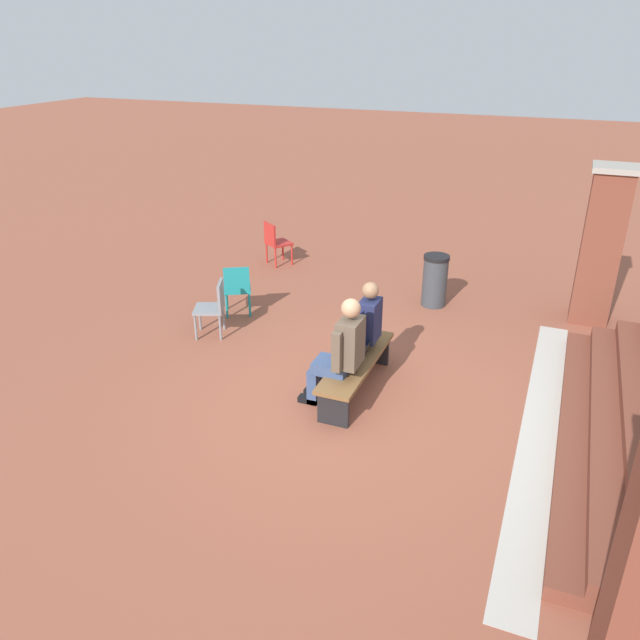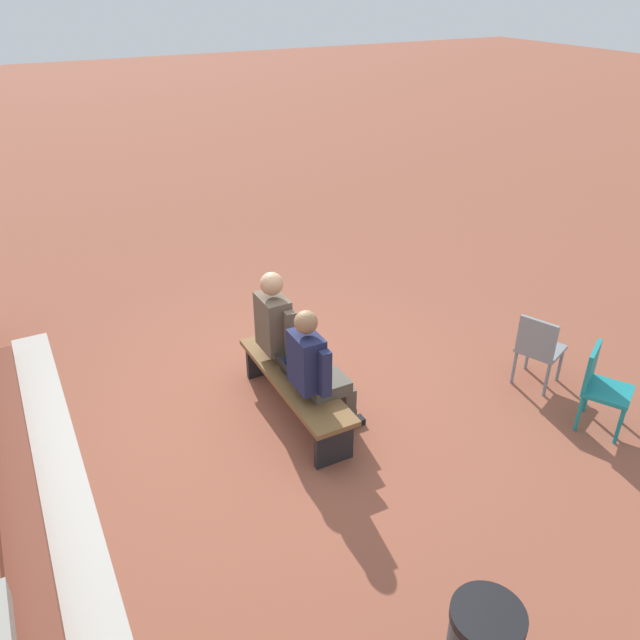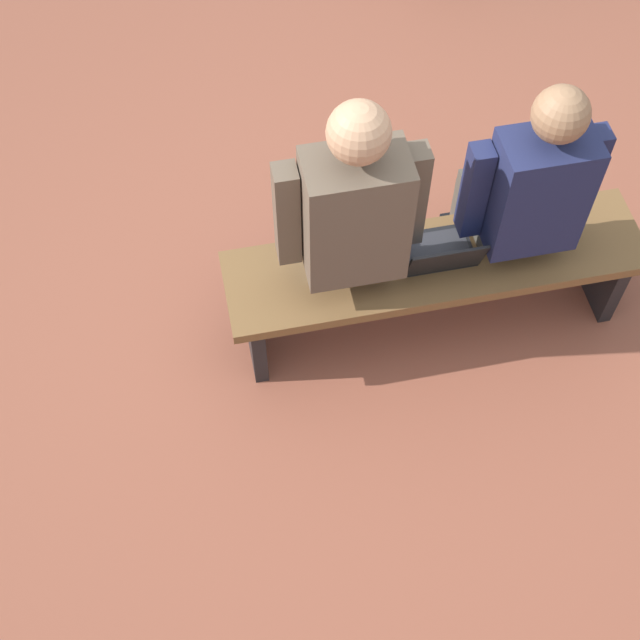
{
  "view_description": "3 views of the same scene",
  "coord_description": "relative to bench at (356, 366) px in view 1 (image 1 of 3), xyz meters",
  "views": [
    {
      "loc": [
        6.15,
        2.11,
        4.13
      ],
      "look_at": [
        -0.25,
        -0.48,
        0.93
      ],
      "focal_mm": 35.0,
      "sensor_mm": 36.0,
      "label": 1
    },
    {
      "loc": [
        -4.86,
        2.11,
        3.91
      ],
      "look_at": [
        -0.25,
        -0.32,
        0.97
      ],
      "focal_mm": 35.0,
      "sensor_mm": 36.0,
      "label": 2
    },
    {
      "loc": [
        0.63,
        2.11,
        3.45
      ],
      "look_at": [
        0.26,
        0.3,
        0.61
      ],
      "focal_mm": 50.0,
      "sensor_mm": 36.0,
      "label": 3
    }
  ],
  "objects": [
    {
      "name": "ground_plane",
      "position": [
        0.31,
        0.01,
        -0.35
      ],
      "size": [
        60.0,
        60.0,
        0.0
      ],
      "primitive_type": "plane",
      "color": "brown"
    },
    {
      "name": "concrete_strip",
      "position": [
        0.0,
        2.22,
        -0.35
      ],
      "size": [
        5.75,
        0.4,
        0.01
      ],
      "primitive_type": "cube",
      "color": "#B7B2A8",
      "rests_on": "ground"
    },
    {
      "name": "brick_steps",
      "position": [
        -0.0,
        3.17,
        -0.13
      ],
      "size": [
        4.95,
        1.2,
        0.6
      ],
      "color": "brown",
      "rests_on": "ground"
    },
    {
      "name": "brick_pillar_left_of_steps",
      "position": [
        -3.41,
        2.68,
        0.86
      ],
      "size": [
        0.64,
        0.64,
        2.41
      ],
      "color": "brown",
      "rests_on": "ground"
    },
    {
      "name": "bench",
      "position": [
        0.0,
        0.0,
        0.0
      ],
      "size": [
        1.8,
        0.44,
        0.45
      ],
      "color": "brown",
      "rests_on": "ground"
    },
    {
      "name": "person_student",
      "position": [
        -0.35,
        -0.07,
        0.37
      ],
      "size": [
        0.55,
        0.69,
        1.35
      ],
      "color": "#4C473D",
      "rests_on": "ground"
    },
    {
      "name": "person_adult",
      "position": [
        0.38,
        -0.07,
        0.39
      ],
      "size": [
        0.58,
        0.74,
        1.41
      ],
      "color": "#384C75",
      "rests_on": "ground"
    },
    {
      "name": "laptop",
      "position": [
        0.0,
        0.01,
        0.15
      ],
      "size": [
        0.32,
        0.29,
        0.21
      ],
      "color": "black",
      "rests_on": "bench"
    },
    {
      "name": "plastic_chair_near_bench_right",
      "position": [
        -3.88,
        -2.98,
        0.13
      ],
      "size": [
        0.59,
        0.59,
        0.84
      ],
      "color": "red",
      "rests_on": "ground"
    },
    {
      "name": "plastic_chair_mid_courtyard",
      "position": [
        -1.5,
        -2.5,
        0.13
      ],
      "size": [
        0.57,
        0.57,
        0.84
      ],
      "color": "teal",
      "rests_on": "ground"
    },
    {
      "name": "plastic_chair_near_bench_left",
      "position": [
        -0.74,
        -2.47,
        0.13
      ],
      "size": [
        0.55,
        0.55,
        0.84
      ],
      "color": "gray",
      "rests_on": "ground"
    },
    {
      "name": "litter_bin",
      "position": [
        -3.07,
        0.3,
        0.08
      ],
      "size": [
        0.42,
        0.42,
        0.86
      ],
      "color": "#383D42",
      "rests_on": "ground"
    }
  ]
}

